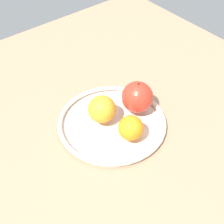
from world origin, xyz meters
TOP-DOWN VIEW (x-y plane):
  - ground_plane at (0.00, 0.00)cm, footprint 112.46×112.46cm
  - fruit_bowl at (0.00, 0.00)cm, footprint 28.14×28.14cm
  - apple at (-0.74, -7.81)cm, footprint 8.27×8.27cm
  - orange_front_left at (-7.16, -0.47)cm, footprint 6.18×6.18cm
  - orange_center at (1.92, 1.69)cm, footprint 7.12×7.12cm

SIDE VIEW (x-z plane):
  - ground_plane at x=0.00cm, z-range -4.00..0.00cm
  - fruit_bowl at x=0.00cm, z-range 0.02..1.82cm
  - orange_front_left at x=-7.16cm, z-range 1.80..7.98cm
  - orange_center at x=1.92cm, z-range 1.80..8.92cm
  - apple at x=-0.74cm, z-range 1.40..10.48cm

